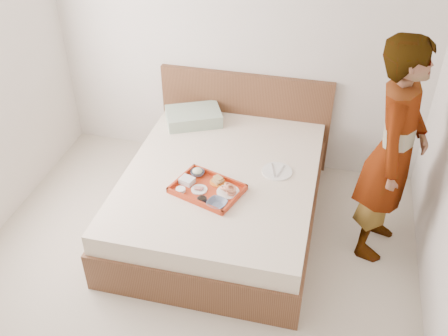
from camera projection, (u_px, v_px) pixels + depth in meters
ground at (177, 307)px, 3.76m from camera, size 3.50×4.00×0.01m
wall_back at (238, 36)px, 4.54m from camera, size 3.50×0.01×2.60m
bed at (221, 196)px, 4.36m from camera, size 1.65×2.00×0.53m
headboard at (245, 118)px, 5.00m from camera, size 1.65×0.06×0.95m
pillow at (194, 117)px, 4.80m from camera, size 0.60×0.52×0.12m
tray at (207, 189)px, 3.99m from camera, size 0.61×0.52×0.05m
prawn_plate at (228, 192)px, 3.96m from camera, size 0.23×0.23×0.01m
navy_bowl_big at (217, 204)px, 3.83m from camera, size 0.19×0.19×0.04m
sauce_dish at (202, 200)px, 3.88m from camera, size 0.10×0.10×0.03m
meat_plate at (199, 190)px, 3.99m from camera, size 0.16×0.16×0.01m
bread_plate at (218, 182)px, 4.06m from camera, size 0.16×0.16×0.01m
salad_bowl at (198, 173)px, 4.14m from camera, size 0.14×0.14×0.04m
plastic_tub at (187, 181)px, 4.05m from camera, size 0.13×0.12×0.05m
cheese_round at (181, 190)px, 3.97m from camera, size 0.10×0.10×0.03m
dinner_plate at (277, 171)px, 4.20m from camera, size 0.26×0.26×0.01m
person at (393, 153)px, 3.75m from camera, size 0.59×0.75×1.83m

